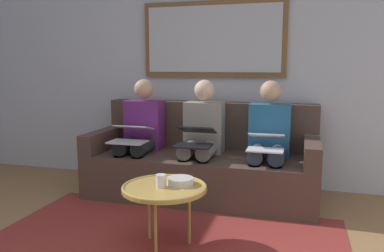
{
  "coord_description": "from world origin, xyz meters",
  "views": [
    {
      "loc": [
        -0.92,
        1.54,
        1.28
      ],
      "look_at": [
        0.0,
        -1.7,
        0.75
      ],
      "focal_mm": 36.28,
      "sensor_mm": 36.0,
      "label": 1
    }
  ],
  "objects_px": {
    "bowl": "(180,181)",
    "laptop_white": "(266,142)",
    "laptop_silver": "(131,134)",
    "laptop_black": "(196,137)",
    "coffee_table": "(164,189)",
    "person_middle": "(202,135)",
    "person_right": "(141,132)",
    "framed_mirror": "(213,39)",
    "couch": "(203,163)",
    "person_left": "(269,138)",
    "cup": "(161,181)"
  },
  "relations": [
    {
      "from": "coffee_table",
      "to": "person_middle",
      "type": "distance_m",
      "value": 1.16
    },
    {
      "from": "person_left",
      "to": "person_right",
      "type": "bearing_deg",
      "value": 0.0
    },
    {
      "from": "person_right",
      "to": "laptop_silver",
      "type": "relative_size",
      "value": 3.07
    },
    {
      "from": "cup",
      "to": "laptop_black",
      "type": "relative_size",
      "value": 0.23
    },
    {
      "from": "laptop_white",
      "to": "laptop_silver",
      "type": "relative_size",
      "value": 0.88
    },
    {
      "from": "coffee_table",
      "to": "laptop_black",
      "type": "relative_size",
      "value": 1.51
    },
    {
      "from": "framed_mirror",
      "to": "laptop_white",
      "type": "xyz_separation_m",
      "value": [
        -0.64,
        0.7,
        -0.93
      ]
    },
    {
      "from": "laptop_white",
      "to": "laptop_black",
      "type": "relative_size",
      "value": 0.83
    },
    {
      "from": "laptop_white",
      "to": "laptop_silver",
      "type": "distance_m",
      "value": 1.28
    },
    {
      "from": "framed_mirror",
      "to": "person_middle",
      "type": "relative_size",
      "value": 1.33
    },
    {
      "from": "framed_mirror",
      "to": "coffee_table",
      "type": "bearing_deg",
      "value": 90.99
    },
    {
      "from": "person_right",
      "to": "person_left",
      "type": "bearing_deg",
      "value": 180.0
    },
    {
      "from": "bowl",
      "to": "person_right",
      "type": "xyz_separation_m",
      "value": [
        0.76,
        -1.07,
        0.14
      ]
    },
    {
      "from": "couch",
      "to": "laptop_black",
      "type": "xyz_separation_m",
      "value": [
        0.0,
        0.3,
        0.32
      ]
    },
    {
      "from": "laptop_white",
      "to": "bowl",
      "type": "bearing_deg",
      "value": 57.75
    },
    {
      "from": "person_left",
      "to": "laptop_black",
      "type": "bearing_deg",
      "value": 19.75
    },
    {
      "from": "framed_mirror",
      "to": "person_left",
      "type": "bearing_deg",
      "value": 144.48
    },
    {
      "from": "bowl",
      "to": "laptop_white",
      "type": "xyz_separation_m",
      "value": [
        -0.52,
        -0.82,
        0.15
      ]
    },
    {
      "from": "cup",
      "to": "laptop_silver",
      "type": "xyz_separation_m",
      "value": [
        0.65,
        -0.93,
        0.14
      ]
    },
    {
      "from": "laptop_silver",
      "to": "laptop_white",
      "type": "bearing_deg",
      "value": 179.65
    },
    {
      "from": "laptop_white",
      "to": "coffee_table",
      "type": "bearing_deg",
      "value": 55.82
    },
    {
      "from": "person_right",
      "to": "person_middle",
      "type": "bearing_deg",
      "value": 180.0
    },
    {
      "from": "laptop_white",
      "to": "laptop_silver",
      "type": "xyz_separation_m",
      "value": [
        1.28,
        -0.01,
        0.01
      ]
    },
    {
      "from": "coffee_table",
      "to": "person_middle",
      "type": "relative_size",
      "value": 0.52
    },
    {
      "from": "framed_mirror",
      "to": "cup",
      "type": "height_order",
      "value": "framed_mirror"
    },
    {
      "from": "bowl",
      "to": "couch",
      "type": "bearing_deg",
      "value": -83.99
    },
    {
      "from": "framed_mirror",
      "to": "bowl",
      "type": "relative_size",
      "value": 8.09
    },
    {
      "from": "bowl",
      "to": "laptop_silver",
      "type": "distance_m",
      "value": 1.14
    },
    {
      "from": "couch",
      "to": "person_right",
      "type": "relative_size",
      "value": 1.93
    },
    {
      "from": "person_left",
      "to": "laptop_silver",
      "type": "height_order",
      "value": "person_left"
    },
    {
      "from": "person_left",
      "to": "laptop_white",
      "type": "height_order",
      "value": "person_left"
    },
    {
      "from": "laptop_black",
      "to": "person_right",
      "type": "relative_size",
      "value": 0.35
    },
    {
      "from": "person_right",
      "to": "laptop_white",
      "type": "bearing_deg",
      "value": 169.06
    },
    {
      "from": "coffee_table",
      "to": "laptop_black",
      "type": "height_order",
      "value": "laptop_black"
    },
    {
      "from": "framed_mirror",
      "to": "coffee_table",
      "type": "relative_size",
      "value": 2.55
    },
    {
      "from": "bowl",
      "to": "person_middle",
      "type": "bearing_deg",
      "value": -83.61
    },
    {
      "from": "laptop_black",
      "to": "laptop_silver",
      "type": "bearing_deg",
      "value": 0.89
    },
    {
      "from": "bowl",
      "to": "laptop_black",
      "type": "relative_size",
      "value": 0.48
    },
    {
      "from": "bowl",
      "to": "person_left",
      "type": "relative_size",
      "value": 0.16
    },
    {
      "from": "laptop_black",
      "to": "person_right",
      "type": "bearing_deg",
      "value": -19.75
    },
    {
      "from": "coffee_table",
      "to": "laptop_white",
      "type": "height_order",
      "value": "laptop_white"
    },
    {
      "from": "laptop_black",
      "to": "laptop_silver",
      "type": "distance_m",
      "value": 0.64
    },
    {
      "from": "person_middle",
      "to": "laptop_silver",
      "type": "relative_size",
      "value": 3.07
    },
    {
      "from": "framed_mirror",
      "to": "laptop_white",
      "type": "distance_m",
      "value": 1.33
    },
    {
      "from": "couch",
      "to": "laptop_black",
      "type": "bearing_deg",
      "value": 90.0
    },
    {
      "from": "person_left",
      "to": "person_right",
      "type": "distance_m",
      "value": 1.28
    },
    {
      "from": "couch",
      "to": "person_left",
      "type": "relative_size",
      "value": 1.93
    },
    {
      "from": "couch",
      "to": "cup",
      "type": "bearing_deg",
      "value": 90.38
    },
    {
      "from": "cup",
      "to": "person_left",
      "type": "xyz_separation_m",
      "value": [
        -0.63,
        -1.16,
        0.12
      ]
    },
    {
      "from": "person_left",
      "to": "couch",
      "type": "bearing_deg",
      "value": -6.13
    }
  ]
}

